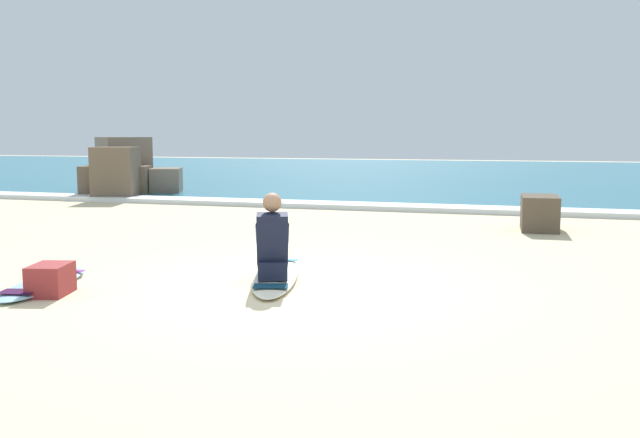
% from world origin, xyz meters
% --- Properties ---
extents(ground_plane, '(80.00, 80.00, 0.00)m').
position_xyz_m(ground_plane, '(0.00, 0.00, 0.00)').
color(ground_plane, beige).
extents(sea, '(80.00, 28.00, 0.10)m').
position_xyz_m(sea, '(0.00, 22.01, 0.05)').
color(sea, teal).
rests_on(sea, ground).
extents(breaking_foam, '(80.00, 0.90, 0.11)m').
position_xyz_m(breaking_foam, '(0.00, 8.31, 0.06)').
color(breaking_foam, white).
rests_on(breaking_foam, ground).
extents(surfboard_main, '(1.24, 2.58, 0.08)m').
position_xyz_m(surfboard_main, '(-0.35, 0.62, 0.04)').
color(surfboard_main, '#EFE5C6').
rests_on(surfboard_main, ground).
extents(surfer_seated, '(0.56, 0.77, 0.95)m').
position_xyz_m(surfer_seated, '(-0.26, 0.28, 0.44)').
color(surfer_seated, black).
rests_on(surfer_seated, surfboard_main).
extents(surfboard_spare_near, '(0.94, 1.90, 0.08)m').
position_xyz_m(surfboard_spare_near, '(-2.60, -0.59, 0.04)').
color(surfboard_spare_near, '#9ED1E5').
rests_on(surfboard_spare_near, ground).
extents(rock_outcrop_distant, '(2.93, 3.23, 1.59)m').
position_xyz_m(rock_outcrop_distant, '(-8.13, 9.65, 0.63)').
color(rock_outcrop_distant, brown).
rests_on(rock_outcrop_distant, ground).
extents(shoreline_rock, '(0.66, 1.05, 0.60)m').
position_xyz_m(shoreline_rock, '(2.62, 5.73, 0.30)').
color(shoreline_rock, brown).
rests_on(shoreline_rock, ground).
extents(beach_bag, '(0.47, 0.56, 0.32)m').
position_xyz_m(beach_bag, '(-2.26, -0.91, 0.16)').
color(beach_bag, maroon).
rests_on(beach_bag, ground).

